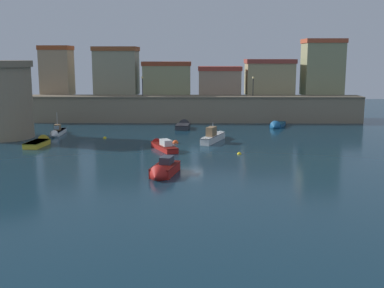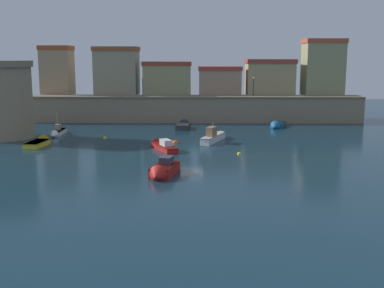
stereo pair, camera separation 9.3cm
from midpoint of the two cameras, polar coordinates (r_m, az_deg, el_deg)
ground_plane at (r=53.08m, az=0.03°, el=-0.84°), size 133.99×133.99×0.00m
quay_wall at (r=76.83m, az=0.32°, el=4.21°), size 52.85×4.27×4.17m
old_town_backdrop at (r=80.99m, az=1.12°, el=8.44°), size 50.05×6.23×9.25m
fortress_tower at (r=65.62m, az=-21.57°, el=4.97°), size 7.97×7.97×9.82m
quay_lamp_0 at (r=77.03m, az=-5.85°, el=7.25°), size 0.32×0.32×3.01m
quay_lamp_1 at (r=76.97m, az=7.35°, el=7.20°), size 0.32×0.32×2.99m
moored_boat_0 at (r=66.21m, az=-15.70°, el=1.35°), size 1.38×5.45×3.26m
moored_boat_1 at (r=54.52m, az=-3.58°, el=-0.14°), size 3.95×6.48×1.59m
moored_boat_3 at (r=59.28m, az=2.73°, el=0.93°), size 3.71×7.28×2.53m
moored_boat_4 at (r=42.06m, az=-3.44°, el=-3.13°), size 2.78×5.36×1.90m
moored_boat_5 at (r=59.31m, az=-17.53°, el=0.19°), size 2.16×5.17×1.58m
moored_boat_6 at (r=71.91m, az=10.07°, el=2.20°), size 3.25×5.16×1.65m
moored_boat_7 at (r=70.13m, az=-0.96°, el=2.19°), size 2.19×4.37×1.72m
mooring_buoy_0 at (r=51.56m, az=5.69°, el=-1.22°), size 0.46×0.46×0.46m
mooring_buoy_1 at (r=62.35m, az=-10.27°, el=0.67°), size 0.46×0.46×0.46m
mooring_buoy_2 at (r=57.99m, az=-1.93°, el=0.11°), size 0.73×0.73×0.73m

